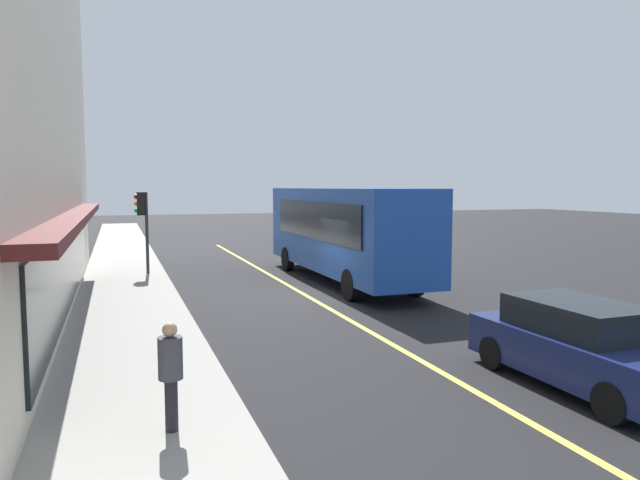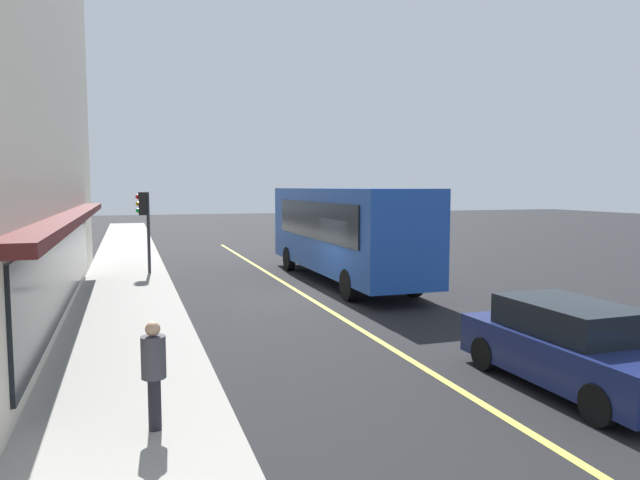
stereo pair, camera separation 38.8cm
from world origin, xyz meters
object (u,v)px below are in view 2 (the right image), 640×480
object	(u,v)px
bus	(343,229)
traffic_light	(144,213)
pedestrian_mid_block	(154,366)
car_navy	(572,347)

from	to	relation	value
bus	traffic_light	world-z (taller)	bus
traffic_light	pedestrian_mid_block	bearing A→B (deg)	178.85
traffic_light	car_navy	xyz separation A→B (m)	(-15.76, -6.77, -1.79)
pedestrian_mid_block	traffic_light	bearing A→B (deg)	-1.15
bus	pedestrian_mid_block	bearing A→B (deg)	148.80
bus	car_navy	distance (m)	12.29
bus	traffic_light	bearing A→B (deg)	63.27
bus	car_navy	size ratio (longest dim) A/B	2.57
pedestrian_mid_block	bus	bearing A→B (deg)	-31.20
bus	traffic_light	size ratio (longest dim) A/B	3.48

